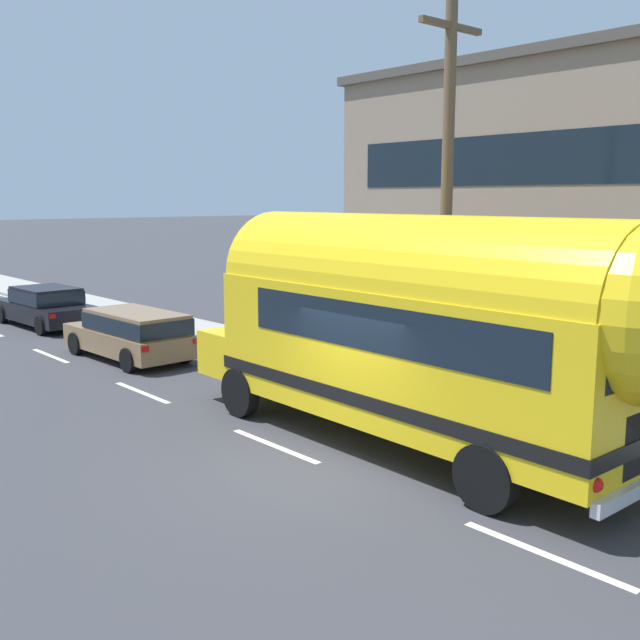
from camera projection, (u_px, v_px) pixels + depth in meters
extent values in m
plane|color=#38383D|center=(328.00, 467.00, 12.20)|extent=(300.00, 300.00, 0.00)
cube|color=silver|center=(545.00, 554.00, 9.22)|extent=(0.14, 2.40, 0.01)
cube|color=silver|center=(275.00, 446.00, 13.27)|extent=(0.14, 2.40, 0.01)
cube|color=silver|center=(142.00, 392.00, 16.90)|extent=(0.14, 2.40, 0.01)
cube|color=silver|center=(50.00, 356.00, 20.85)|extent=(0.14, 2.40, 0.01)
cube|color=silver|center=(155.00, 339.00, 23.34)|extent=(0.12, 80.00, 0.01)
cube|color=#9E9B93|center=(227.00, 340.00, 22.73)|extent=(2.71, 90.00, 0.15)
cylinder|color=brown|center=(446.00, 206.00, 14.90)|extent=(0.24, 0.24, 8.50)
cube|color=brown|center=(451.00, 26.00, 14.34)|extent=(1.80, 0.12, 0.12)
cube|color=yellow|center=(414.00, 353.00, 12.81)|extent=(2.65, 8.16, 2.30)
cylinder|color=yellow|center=(416.00, 287.00, 12.62)|extent=(2.60, 8.06, 2.45)
cube|color=yellow|center=(256.00, 349.00, 16.45)|extent=(2.28, 1.34, 0.95)
cube|color=black|center=(413.00, 389.00, 12.91)|extent=(2.69, 8.20, 0.24)
cube|color=black|center=(428.00, 321.00, 12.49)|extent=(2.65, 6.36, 0.76)
cube|color=black|center=(637.00, 444.00, 9.88)|extent=(0.80, 0.07, 0.90)
cube|color=silver|center=(640.00, 488.00, 9.91)|extent=(2.34, 0.18, 0.20)
sphere|color=red|center=(595.00, 485.00, 9.25)|extent=(0.20, 0.20, 0.20)
cube|color=black|center=(272.00, 293.00, 15.79)|extent=(2.14, 0.14, 0.96)
cube|color=silver|center=(239.00, 350.00, 16.99)|extent=(0.90, 0.12, 0.56)
cylinder|color=black|center=(240.00, 392.00, 15.01)|extent=(0.28, 1.00, 1.00)
cylinder|color=black|center=(327.00, 375.00, 16.51)|extent=(0.28, 1.00, 1.00)
cylinder|color=black|center=(486.00, 478.00, 10.42)|extent=(0.28, 1.00, 1.00)
cylinder|color=black|center=(575.00, 443.00, 11.92)|extent=(0.28, 1.00, 1.00)
cube|color=olive|center=(128.00, 340.00, 20.44)|extent=(1.89, 4.46, 0.60)
cube|color=olive|center=(136.00, 322.00, 20.00)|extent=(1.65, 3.21, 0.55)
cube|color=black|center=(136.00, 323.00, 20.01)|extent=(1.71, 3.25, 0.43)
cube|color=red|center=(145.00, 349.00, 18.31)|extent=(0.20, 0.05, 0.14)
cube|color=red|center=(196.00, 341.00, 19.33)|extent=(0.20, 0.05, 0.14)
cylinder|color=black|center=(76.00, 343.00, 20.99)|extent=(0.22, 0.65, 0.64)
cylinder|color=black|center=(129.00, 336.00, 22.12)|extent=(0.22, 0.65, 0.64)
cylinder|color=black|center=(129.00, 360.00, 18.82)|extent=(0.22, 0.65, 0.64)
cylinder|color=black|center=(184.00, 351.00, 19.95)|extent=(0.22, 0.65, 0.64)
cube|color=black|center=(46.00, 311.00, 25.67)|extent=(2.02, 4.77, 0.60)
cube|color=black|center=(46.00, 295.00, 25.49)|extent=(1.73, 2.42, 0.55)
cube|color=black|center=(46.00, 296.00, 25.49)|extent=(1.80, 2.46, 0.43)
cube|color=red|center=(52.00, 316.00, 23.41)|extent=(0.20, 0.05, 0.14)
cube|color=red|center=(99.00, 311.00, 24.50)|extent=(0.20, 0.05, 0.14)
cylinder|color=black|center=(2.00, 314.00, 26.28)|extent=(0.22, 0.65, 0.64)
cylinder|color=black|center=(50.00, 309.00, 27.48)|extent=(0.22, 0.65, 0.64)
cylinder|color=black|center=(41.00, 326.00, 23.92)|extent=(0.22, 0.65, 0.64)
cylinder|color=black|center=(92.00, 320.00, 25.12)|extent=(0.22, 0.65, 0.64)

